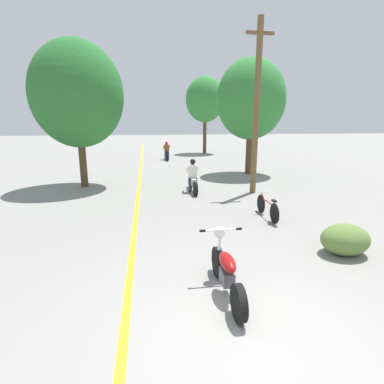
{
  "coord_description": "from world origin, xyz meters",
  "views": [
    {
      "loc": [
        -1.29,
        -3.52,
        2.98
      ],
      "look_at": [
        0.0,
        5.02,
        0.9
      ],
      "focal_mm": 28.0,
      "sensor_mm": 36.0,
      "label": 1
    }
  ],
  "objects_px": {
    "bicycle_parked": "(267,208)",
    "roadside_tree_left": "(77,95)",
    "roadside_tree_right_near": "(251,100)",
    "motorcycle_foreground": "(226,270)",
    "motorcycle_rider_lead": "(193,179)",
    "motorcycle_rider_far": "(167,153)",
    "roadside_tree_right_far": "(205,100)",
    "utility_pole": "(257,107)"
  },
  "relations": [
    {
      "from": "bicycle_parked",
      "to": "roadside_tree_left",
      "type": "bearing_deg",
      "value": 139.37
    },
    {
      "from": "roadside_tree_right_near",
      "to": "motorcycle_foreground",
      "type": "distance_m",
      "value": 12.87
    },
    {
      "from": "motorcycle_rider_lead",
      "to": "bicycle_parked",
      "type": "xyz_separation_m",
      "value": [
        1.76,
        -3.82,
        -0.2
      ]
    },
    {
      "from": "motorcycle_foreground",
      "to": "motorcycle_rider_far",
      "type": "xyz_separation_m",
      "value": [
        0.22,
        18.49,
        0.09
      ]
    },
    {
      "from": "roadside_tree_right_near",
      "to": "motorcycle_foreground",
      "type": "height_order",
      "value": "roadside_tree_right_near"
    },
    {
      "from": "roadside_tree_right_far",
      "to": "bicycle_parked",
      "type": "distance_m",
      "value": 19.35
    },
    {
      "from": "roadside_tree_right_near",
      "to": "roadside_tree_right_far",
      "type": "xyz_separation_m",
      "value": [
        -0.37,
        11.09,
        0.68
      ]
    },
    {
      "from": "roadside_tree_right_near",
      "to": "bicycle_parked",
      "type": "xyz_separation_m",
      "value": [
        -2.0,
        -7.68,
        -3.72
      ]
    },
    {
      "from": "motorcycle_rider_lead",
      "to": "roadside_tree_left",
      "type": "bearing_deg",
      "value": 159.55
    },
    {
      "from": "utility_pole",
      "to": "roadside_tree_right_near",
      "type": "distance_m",
      "value": 4.59
    },
    {
      "from": "roadside_tree_right_far",
      "to": "motorcycle_foreground",
      "type": "bearing_deg",
      "value": -99.99
    },
    {
      "from": "motorcycle_foreground",
      "to": "motorcycle_rider_far",
      "type": "bearing_deg",
      "value": 89.31
    },
    {
      "from": "utility_pole",
      "to": "motorcycle_rider_lead",
      "type": "distance_m",
      "value": 3.88
    },
    {
      "from": "utility_pole",
      "to": "motorcycle_foreground",
      "type": "relative_size",
      "value": 3.46
    },
    {
      "from": "roadside_tree_right_far",
      "to": "motorcycle_rider_far",
      "type": "bearing_deg",
      "value": -132.12
    },
    {
      "from": "roadside_tree_right_far",
      "to": "motorcycle_rider_lead",
      "type": "distance_m",
      "value": 15.9
    },
    {
      "from": "roadside_tree_left",
      "to": "motorcycle_rider_far",
      "type": "bearing_deg",
      "value": 64.0
    },
    {
      "from": "roadside_tree_right_near",
      "to": "roadside_tree_right_far",
      "type": "relative_size",
      "value": 0.92
    },
    {
      "from": "bicycle_parked",
      "to": "roadside_tree_right_far",
      "type": "bearing_deg",
      "value": 85.03
    },
    {
      "from": "motorcycle_rider_lead",
      "to": "motorcycle_rider_far",
      "type": "relative_size",
      "value": 0.94
    },
    {
      "from": "roadside_tree_left",
      "to": "motorcycle_rider_lead",
      "type": "xyz_separation_m",
      "value": [
        4.77,
        -1.78,
        -3.51
      ]
    },
    {
      "from": "roadside_tree_right_near",
      "to": "bicycle_parked",
      "type": "height_order",
      "value": "roadside_tree_right_near"
    },
    {
      "from": "roadside_tree_left",
      "to": "roadside_tree_right_far",
      "type": "bearing_deg",
      "value": 58.23
    },
    {
      "from": "roadside_tree_right_near",
      "to": "motorcycle_rider_lead",
      "type": "xyz_separation_m",
      "value": [
        -3.76,
        -3.86,
        -3.53
      ]
    },
    {
      "from": "roadside_tree_right_near",
      "to": "roadside_tree_left",
      "type": "relative_size",
      "value": 0.98
    },
    {
      "from": "roadside_tree_right_far",
      "to": "bicycle_parked",
      "type": "relative_size",
      "value": 4.03
    },
    {
      "from": "utility_pole",
      "to": "motorcycle_rider_lead",
      "type": "height_order",
      "value": "utility_pole"
    },
    {
      "from": "motorcycle_rider_lead",
      "to": "bicycle_parked",
      "type": "relative_size",
      "value": 1.19
    },
    {
      "from": "motorcycle_rider_far",
      "to": "bicycle_parked",
      "type": "bearing_deg",
      "value": -81.7
    },
    {
      "from": "motorcycle_rider_lead",
      "to": "utility_pole",
      "type": "bearing_deg",
      "value": -11.64
    },
    {
      "from": "roadside_tree_right_near",
      "to": "motorcycle_rider_far",
      "type": "height_order",
      "value": "roadside_tree_right_near"
    },
    {
      "from": "motorcycle_foreground",
      "to": "roadside_tree_left",
      "type": "bearing_deg",
      "value": 113.76
    },
    {
      "from": "utility_pole",
      "to": "motorcycle_rider_far",
      "type": "bearing_deg",
      "value": 104.14
    },
    {
      "from": "roadside_tree_right_near",
      "to": "motorcycle_rider_lead",
      "type": "distance_m",
      "value": 6.44
    },
    {
      "from": "utility_pole",
      "to": "roadside_tree_left",
      "type": "xyz_separation_m",
      "value": [
        -7.24,
        2.29,
        0.57
      ]
    },
    {
      "from": "utility_pole",
      "to": "motorcycle_foreground",
      "type": "xyz_separation_m",
      "value": [
        -3.07,
        -7.19,
        -3.03
      ]
    },
    {
      "from": "motorcycle_foreground",
      "to": "motorcycle_rider_lead",
      "type": "bearing_deg",
      "value": 85.58
    },
    {
      "from": "utility_pole",
      "to": "motorcycle_rider_lead",
      "type": "bearing_deg",
      "value": 168.36
    },
    {
      "from": "bicycle_parked",
      "to": "utility_pole",
      "type": "bearing_deg",
      "value": 77.83
    },
    {
      "from": "roadside_tree_right_far",
      "to": "motorcycle_rider_lead",
      "type": "xyz_separation_m",
      "value": [
        -3.39,
        -14.95,
        -4.21
      ]
    },
    {
      "from": "roadside_tree_left",
      "to": "bicycle_parked",
      "type": "xyz_separation_m",
      "value": [
        6.53,
        -5.6,
        -3.7
      ]
    },
    {
      "from": "roadside_tree_right_near",
      "to": "roadside_tree_right_far",
      "type": "height_order",
      "value": "roadside_tree_right_far"
    }
  ]
}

